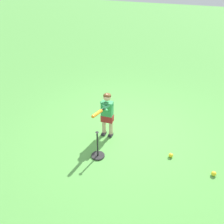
% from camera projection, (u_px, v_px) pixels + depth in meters
% --- Properties ---
extents(ground_plane, '(40.00, 40.00, 0.00)m').
position_uv_depth(ground_plane, '(129.00, 131.00, 6.04)').
color(ground_plane, '#519942').
extents(child_batter, '(0.33, 0.77, 1.08)m').
position_uv_depth(child_batter, '(107.00, 112.00, 5.56)').
color(child_batter, '#232328').
rests_on(child_batter, ground).
extents(play_ball_behind_batter, '(0.10, 0.10, 0.10)m').
position_uv_depth(play_ball_behind_batter, '(214.00, 174.00, 4.78)').
color(play_ball_behind_batter, yellow).
rests_on(play_ball_behind_batter, ground).
extents(play_ball_by_bucket, '(0.09, 0.09, 0.09)m').
position_uv_depth(play_ball_by_bucket, '(171.00, 155.00, 5.23)').
color(play_ball_by_bucket, yellow).
rests_on(play_ball_by_bucket, ground).
extents(batting_tee, '(0.28, 0.28, 0.62)m').
position_uv_depth(batting_tee, '(98.00, 152.00, 5.22)').
color(batting_tee, black).
rests_on(batting_tee, ground).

